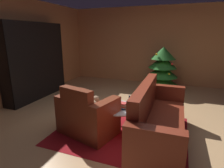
{
  "coord_description": "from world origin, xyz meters",
  "views": [
    {
      "loc": [
        0.95,
        -3.25,
        1.73
      ],
      "look_at": [
        -0.26,
        -0.02,
        0.79
      ],
      "focal_mm": 29.54,
      "sensor_mm": 36.0,
      "label": 1
    }
  ],
  "objects_px": {
    "bottle_on_table": "(129,104)",
    "decorated_tree": "(162,69)",
    "coffee_table": "(119,109)",
    "book_stack_on_table": "(122,105)",
    "bookshelf_unit": "(39,62)",
    "couch_red": "(158,123)",
    "armchair_red": "(87,116)"
  },
  "relations": [
    {
      "from": "bottle_on_table",
      "to": "decorated_tree",
      "type": "bearing_deg",
      "value": 84.76
    },
    {
      "from": "coffee_table",
      "to": "book_stack_on_table",
      "type": "relative_size",
      "value": 3.29
    },
    {
      "from": "bookshelf_unit",
      "to": "couch_red",
      "type": "distance_m",
      "value": 3.7
    },
    {
      "from": "bookshelf_unit",
      "to": "decorated_tree",
      "type": "bearing_deg",
      "value": 29.17
    },
    {
      "from": "book_stack_on_table",
      "to": "bookshelf_unit",
      "type": "bearing_deg",
      "value": 158.7
    },
    {
      "from": "bookshelf_unit",
      "to": "bottle_on_table",
      "type": "bearing_deg",
      "value": -20.51
    },
    {
      "from": "decorated_tree",
      "to": "coffee_table",
      "type": "bearing_deg",
      "value": -99.17
    },
    {
      "from": "bookshelf_unit",
      "to": "armchair_red",
      "type": "relative_size",
      "value": 1.83
    },
    {
      "from": "couch_red",
      "to": "coffee_table",
      "type": "height_order",
      "value": "couch_red"
    },
    {
      "from": "couch_red",
      "to": "decorated_tree",
      "type": "xyz_separation_m",
      "value": [
        -0.26,
        3.01,
        0.35
      ]
    },
    {
      "from": "couch_red",
      "to": "book_stack_on_table",
      "type": "xyz_separation_m",
      "value": [
        -0.67,
        0.17,
        0.16
      ]
    },
    {
      "from": "bookshelf_unit",
      "to": "armchair_red",
      "type": "bearing_deg",
      "value": -32.2
    },
    {
      "from": "couch_red",
      "to": "coffee_table",
      "type": "xyz_separation_m",
      "value": [
        -0.72,
        0.19,
        0.06
      ]
    },
    {
      "from": "bookshelf_unit",
      "to": "decorated_tree",
      "type": "relative_size",
      "value": 1.5
    },
    {
      "from": "coffee_table",
      "to": "couch_red",
      "type": "bearing_deg",
      "value": -14.91
    },
    {
      "from": "armchair_red",
      "to": "bookshelf_unit",
      "type": "bearing_deg",
      "value": 147.8
    },
    {
      "from": "book_stack_on_table",
      "to": "bottle_on_table",
      "type": "relative_size",
      "value": 0.84
    },
    {
      "from": "bookshelf_unit",
      "to": "book_stack_on_table",
      "type": "height_order",
      "value": "bookshelf_unit"
    },
    {
      "from": "armchair_red",
      "to": "decorated_tree",
      "type": "distance_m",
      "value": 3.32
    },
    {
      "from": "bookshelf_unit",
      "to": "couch_red",
      "type": "height_order",
      "value": "bookshelf_unit"
    },
    {
      "from": "couch_red",
      "to": "bottle_on_table",
      "type": "bearing_deg",
      "value": 163.26
    },
    {
      "from": "armchair_red",
      "to": "bottle_on_table",
      "type": "xyz_separation_m",
      "value": [
        0.68,
        0.31,
        0.21
      ]
    },
    {
      "from": "coffee_table",
      "to": "book_stack_on_table",
      "type": "distance_m",
      "value": 0.11
    },
    {
      "from": "bookshelf_unit",
      "to": "couch_red",
      "type": "xyz_separation_m",
      "value": [
        3.43,
        -1.24,
        -0.65
      ]
    },
    {
      "from": "coffee_table",
      "to": "bottle_on_table",
      "type": "height_order",
      "value": "bottle_on_table"
    },
    {
      "from": "coffee_table",
      "to": "bottle_on_table",
      "type": "distance_m",
      "value": 0.24
    },
    {
      "from": "bookshelf_unit",
      "to": "bottle_on_table",
      "type": "distance_m",
      "value": 3.13
    },
    {
      "from": "armchair_red",
      "to": "coffee_table",
      "type": "height_order",
      "value": "armchair_red"
    },
    {
      "from": "couch_red",
      "to": "book_stack_on_table",
      "type": "bearing_deg",
      "value": 165.87
    },
    {
      "from": "armchair_red",
      "to": "decorated_tree",
      "type": "relative_size",
      "value": 0.82
    },
    {
      "from": "bottle_on_table",
      "to": "book_stack_on_table",
      "type": "bearing_deg",
      "value": 175.66
    },
    {
      "from": "book_stack_on_table",
      "to": "decorated_tree",
      "type": "xyz_separation_m",
      "value": [
        0.41,
        2.84,
        0.2
      ]
    }
  ]
}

